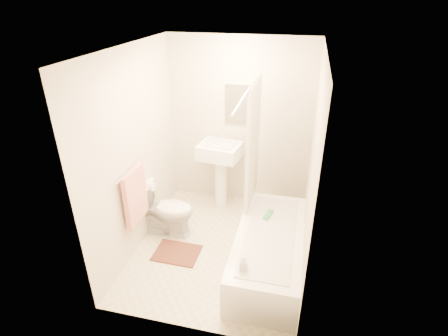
% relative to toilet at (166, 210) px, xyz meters
% --- Properties ---
extents(floor, '(2.40, 2.40, 0.00)m').
position_rel_toilet_xyz_m(floor, '(0.75, -0.15, -0.36)').
color(floor, beige).
rests_on(floor, ground).
extents(ceiling, '(2.40, 2.40, 0.00)m').
position_rel_toilet_xyz_m(ceiling, '(0.75, -0.15, 2.04)').
color(ceiling, white).
rests_on(ceiling, ground).
extents(wall_back, '(2.00, 0.02, 2.40)m').
position_rel_toilet_xyz_m(wall_back, '(0.75, 1.05, 0.84)').
color(wall_back, beige).
rests_on(wall_back, ground).
extents(wall_left, '(0.02, 2.40, 2.40)m').
position_rel_toilet_xyz_m(wall_left, '(-0.25, -0.15, 0.84)').
color(wall_left, beige).
rests_on(wall_left, ground).
extents(wall_right, '(0.02, 2.40, 2.40)m').
position_rel_toilet_xyz_m(wall_right, '(1.75, -0.15, 0.84)').
color(wall_right, beige).
rests_on(wall_right, ground).
extents(mirror, '(0.40, 0.03, 0.55)m').
position_rel_toilet_xyz_m(mirror, '(0.75, 1.03, 1.14)').
color(mirror, white).
rests_on(mirror, wall_back).
extents(curtain_rod, '(0.03, 1.70, 0.03)m').
position_rel_toilet_xyz_m(curtain_rod, '(1.05, -0.05, 1.64)').
color(curtain_rod, silver).
rests_on(curtain_rod, wall_back).
extents(shower_curtain, '(0.04, 0.80, 1.55)m').
position_rel_toilet_xyz_m(shower_curtain, '(1.05, 0.35, 0.86)').
color(shower_curtain, silver).
rests_on(shower_curtain, curtain_rod).
extents(towel_bar, '(0.02, 0.60, 0.02)m').
position_rel_toilet_xyz_m(towel_bar, '(-0.21, -0.40, 0.74)').
color(towel_bar, silver).
rests_on(towel_bar, wall_left).
extents(towel, '(0.06, 0.45, 0.66)m').
position_rel_toilet_xyz_m(towel, '(-0.18, -0.40, 0.42)').
color(towel, '#CC7266').
rests_on(towel, towel_bar).
extents(toilet_paper, '(0.11, 0.12, 0.12)m').
position_rel_toilet_xyz_m(toilet_paper, '(-0.18, -0.03, 0.34)').
color(toilet_paper, white).
rests_on(toilet_paper, wall_left).
extents(toilet, '(0.75, 0.45, 0.71)m').
position_rel_toilet_xyz_m(toilet, '(0.00, 0.00, 0.00)').
color(toilet, white).
rests_on(toilet, floor).
extents(sink, '(0.61, 0.51, 1.09)m').
position_rel_toilet_xyz_m(sink, '(0.53, 0.80, 0.19)').
color(sink, white).
rests_on(sink, floor).
extents(bathtub, '(0.74, 1.68, 0.47)m').
position_rel_toilet_xyz_m(bathtub, '(1.38, -0.35, -0.12)').
color(bathtub, white).
rests_on(bathtub, floor).
extents(bath_mat, '(0.55, 0.42, 0.02)m').
position_rel_toilet_xyz_m(bath_mat, '(0.27, -0.38, -0.35)').
color(bath_mat, '#4F2723').
rests_on(bath_mat, floor).
extents(soap_bottle, '(0.09, 0.09, 0.17)m').
position_rel_toilet_xyz_m(soap_bottle, '(1.19, -0.96, 0.20)').
color(soap_bottle, silver).
rests_on(soap_bottle, bathtub).
extents(scrub_brush, '(0.11, 0.22, 0.04)m').
position_rel_toilet_xyz_m(scrub_brush, '(1.32, -0.01, 0.14)').
color(scrub_brush, '#3AA05B').
rests_on(scrub_brush, bathtub).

